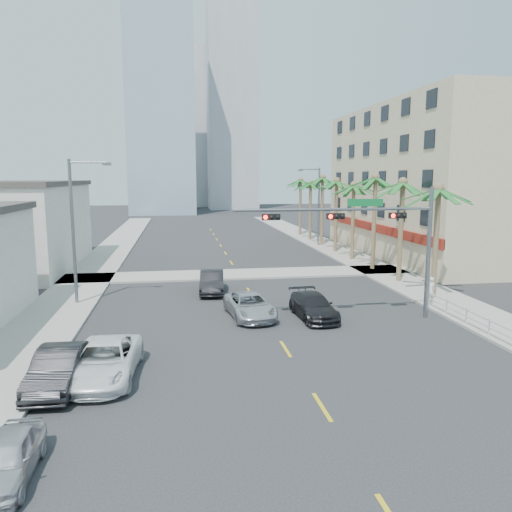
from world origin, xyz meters
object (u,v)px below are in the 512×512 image
Objects in this scene: car_parked_near at (6,458)px; car_lane_right at (313,306)px; car_lane_left at (212,282)px; car_parked_far at (105,361)px; car_parked_mid at (58,369)px; pedestrian at (430,290)px; car_lane_center at (250,306)px; traffic_signal_mast at (375,230)px.

car_parked_near is 18.21m from car_lane_right.
car_lane_left is at bearing 71.16° from car_parked_near.
car_lane_left is at bearing 73.82° from car_parked_far.
car_parked_mid is 0.97× the size of car_lane_right.
car_lane_center is at bearing 3.23° from pedestrian.
car_parked_near is 24.99m from pedestrian.
car_lane_right is at bearing 47.79° from car_parked_near.
car_parked_mid is at bearing 24.13° from pedestrian.
car_lane_right is 2.79× the size of pedestrian.
car_parked_far is at bearing 75.46° from car_parked_near.
pedestrian is at bearing -2.26° from car_lane_center.
car_parked_mid reaches higher than car_lane_right.
car_lane_left is at bearing 67.26° from car_parked_mid.
car_parked_near is 0.76× the size of car_lane_right.
car_lane_right reaches higher than car_parked_near.
car_lane_right is at bearing -49.07° from car_lane_left.
traffic_signal_mast is 6.66m from pedestrian.
car_lane_center is 2.90× the size of pedestrian.
car_parked_far is 1.08× the size of car_lane_center.
pedestrian is at bearing 26.59° from car_parked_mid.
pedestrian reaches higher than car_lane_right.
car_parked_far is 3.13× the size of pedestrian.
car_lane_left is (5.19, 14.28, 0.02)m from car_parked_far.
car_lane_center is at bearing 166.09° from car_lane_right.
car_parked_mid is 0.93× the size of car_lane_center.
car_lane_center is at bearing 58.52° from car_parked_near.
car_parked_far is at bearing 24.38° from pedestrian.
car_lane_center reaches higher than car_parked_near.
car_parked_mid is 11.98m from car_lane_center.
car_lane_left is at bearing 136.16° from traffic_signal_mast.
car_lane_center is (-6.68, 1.58, -4.38)m from traffic_signal_mast.
car_parked_far is at bearing -148.96° from car_lane_right.
car_lane_center is at bearing 166.71° from traffic_signal_mast.
car_lane_center is at bearing 52.24° from car_parked_far.
car_lane_left is at bearing 123.10° from car_lane_right.
car_lane_right is at bearing 34.51° from car_parked_mid.
car_parked_far is at bearing -105.36° from car_lane_left.
pedestrian is at bearing 36.45° from car_parked_near.
traffic_signal_mast is 8.14m from car_lane_center.
car_lane_left is at bearing 98.58° from car_lane_center.
car_parked_near is at bearing -99.97° from car_parked_far.
car_parked_mid is 0.87× the size of car_parked_far.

